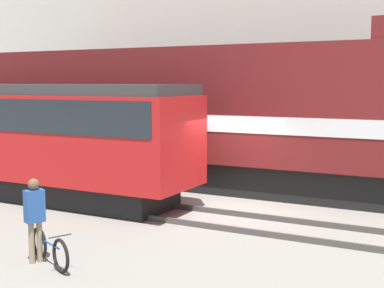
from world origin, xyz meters
The scene contains 8 objects.
ground_plane centered at (0.00, 0.00, 0.00)m, with size 120.00×120.00×0.00m, color gray.
track_near centered at (0.00, -1.28, 0.07)m, with size 60.00×1.50×0.14m.
track_far centered at (0.00, 2.81, 0.07)m, with size 60.00×1.50×0.14m.
building_backdrop centered at (0.00, 10.29, 5.92)m, with size 36.40×6.00×11.84m.
freight_locomotive centered at (-2.04, 2.81, 2.43)m, with size 17.69×3.04×5.20m.
streetcar centered at (-6.18, -1.28, 1.97)m, with size 11.62×2.54×3.44m.
bicycle centered at (-0.89, -5.74, 0.33)m, with size 1.53×0.77×0.71m.
person centered at (-1.25, -5.73, 1.01)m, with size 0.35×0.42×1.66m.
Camera 1 is at (6.14, -13.21, 3.49)m, focal length 50.00 mm.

